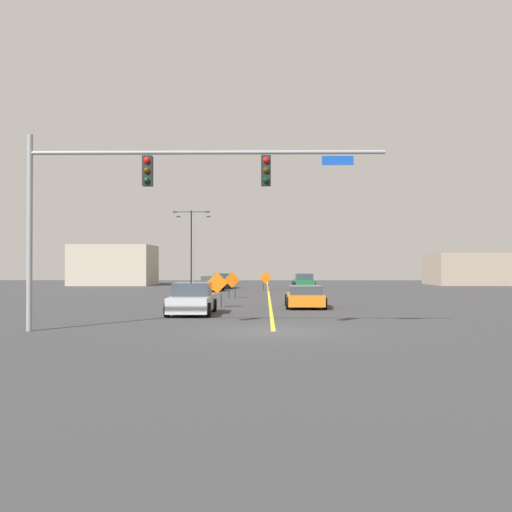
% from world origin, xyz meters
% --- Properties ---
extents(ground, '(139.39, 139.39, 0.00)m').
position_xyz_m(ground, '(0.00, 0.00, 0.00)').
color(ground, '#38383A').
extents(road_centre_stripe, '(0.16, 77.44, 0.01)m').
position_xyz_m(road_centre_stripe, '(0.00, 38.72, 0.00)').
color(road_centre_stripe, yellow).
rests_on(road_centre_stripe, ground).
extents(traffic_signal_assembly, '(12.53, 0.44, 6.89)m').
position_xyz_m(traffic_signal_assembly, '(-4.35, -0.01, 5.07)').
color(traffic_signal_assembly, gray).
rests_on(traffic_signal_assembly, ground).
extents(street_lamp_mid_right, '(4.00, 0.24, 8.16)m').
position_xyz_m(street_lamp_mid_right, '(-8.76, 50.80, 4.87)').
color(street_lamp_mid_right, gray).
rests_on(street_lamp_mid_right, ground).
extents(street_lamp_near_right, '(4.05, 0.24, 8.28)m').
position_xyz_m(street_lamp_near_right, '(-8.40, 45.74, 4.93)').
color(street_lamp_near_right, black).
rests_on(street_lamp_near_right, ground).
extents(construction_sign_left_shoulder, '(1.17, 0.11, 1.92)m').
position_xyz_m(construction_sign_left_shoulder, '(-2.89, 11.72, 1.22)').
color(construction_sign_left_shoulder, orange).
rests_on(construction_sign_left_shoulder, ground).
extents(construction_sign_median_near, '(1.11, 0.31, 1.83)m').
position_xyz_m(construction_sign_median_near, '(-2.58, 21.02, 1.16)').
color(construction_sign_median_near, orange).
rests_on(construction_sign_median_near, ground).
extents(construction_sign_right_shoulder, '(1.08, 0.16, 1.71)m').
position_xyz_m(construction_sign_right_shoulder, '(-0.24, 32.88, 1.07)').
color(construction_sign_right_shoulder, orange).
rests_on(construction_sign_right_shoulder, ground).
extents(car_silver_mid, '(2.05, 4.56, 1.47)m').
position_xyz_m(car_silver_mid, '(-3.72, 7.36, 0.68)').
color(car_silver_mid, '#B7BABF').
rests_on(car_silver_mid, ground).
extents(car_black_far, '(2.07, 3.93, 1.46)m').
position_xyz_m(car_black_far, '(-4.45, 38.89, 0.68)').
color(car_black_far, black).
rests_on(car_black_far, ground).
extents(car_yellow_distant, '(2.13, 4.25, 1.32)m').
position_xyz_m(car_yellow_distant, '(-5.04, 32.73, 0.63)').
color(car_yellow_distant, gold).
rests_on(car_yellow_distant, ground).
extents(car_green_near, '(2.17, 4.13, 1.43)m').
position_xyz_m(car_green_near, '(3.57, 39.83, 0.67)').
color(car_green_near, '#196B38').
rests_on(car_green_near, ground).
extents(car_orange_approaching, '(2.16, 4.46, 1.19)m').
position_xyz_m(car_orange_approaching, '(1.87, 11.82, 0.58)').
color(car_orange_approaching, orange).
rests_on(car_orange_approaching, ground).
extents(roadside_building_east, '(11.49, 8.28, 3.60)m').
position_xyz_m(roadside_building_east, '(24.57, 49.42, 1.80)').
color(roadside_building_east, gray).
rests_on(roadside_building_east, ground).
extents(roadside_building_west, '(8.81, 7.82, 4.53)m').
position_xyz_m(roadside_building_west, '(-17.51, 48.28, 2.26)').
color(roadside_building_west, '#B2A893').
rests_on(roadside_building_west, ground).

